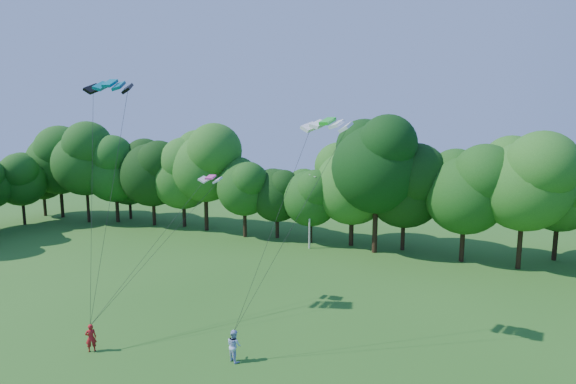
% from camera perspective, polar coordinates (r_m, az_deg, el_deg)
% --- Properties ---
extents(utility_pole, '(1.55, 0.71, 8.23)m').
position_cam_1_polar(utility_pole, '(49.04, 2.76, -2.39)').
color(utility_pole, '#B1B1A8').
rests_on(utility_pole, ground).
extents(kite_flyer_left, '(0.74, 0.74, 1.73)m').
position_cam_1_polar(kite_flyer_left, '(30.70, -23.74, -16.58)').
color(kite_flyer_left, '#B2171C').
rests_on(kite_flyer_left, ground).
extents(kite_flyer_right, '(1.14, 1.05, 1.89)m').
position_cam_1_polar(kite_flyer_right, '(27.49, -6.87, -18.77)').
color(kite_flyer_right, '#B1C5F6').
rests_on(kite_flyer_right, ground).
extents(kite_teal, '(3.25, 2.15, 0.66)m').
position_cam_1_polar(kite_teal, '(33.11, -21.68, 12.71)').
color(kite_teal, '#046D84').
rests_on(kite_teal, ground).
extents(kite_green, '(3.02, 1.66, 0.49)m').
position_cam_1_polar(kite_green, '(26.61, 5.05, 8.95)').
color(kite_green, green).
rests_on(kite_green, ground).
extents(kite_pink, '(1.75, 0.95, 0.30)m').
position_cam_1_polar(kite_pink, '(33.56, -9.81, 1.87)').
color(kite_pink, '#E33FA1').
rests_on(kite_pink, ground).
extents(tree_back_west, '(8.93, 8.93, 12.98)m').
position_cam_1_polar(tree_back_west, '(66.41, -21.14, 3.29)').
color(tree_back_west, '#322214').
rests_on(tree_back_west, ground).
extents(tree_back_center, '(10.38, 10.38, 15.10)m').
position_cam_1_polar(tree_back_center, '(47.64, 11.22, 3.45)').
color(tree_back_center, black).
rests_on(tree_back_center, ground).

